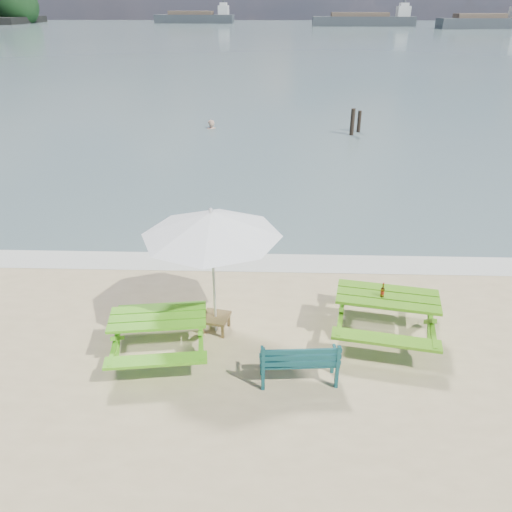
{
  "coord_description": "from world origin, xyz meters",
  "views": [
    {
      "loc": [
        0.48,
        -5.63,
        5.43
      ],
      "look_at": [
        0.19,
        3.0,
        1.0
      ],
      "focal_mm": 35.0,
      "sensor_mm": 36.0,
      "label": 1
    }
  ],
  "objects_px": {
    "picnic_table_left": "(160,336)",
    "beer_bottle": "(382,292)",
    "side_table": "(216,323)",
    "park_bench": "(299,369)",
    "patio_umbrella": "(211,224)",
    "swimmer": "(211,138)",
    "picnic_table_right": "(385,316)"
  },
  "relations": [
    {
      "from": "picnic_table_left",
      "to": "beer_bottle",
      "type": "distance_m",
      "value": 3.9
    },
    {
      "from": "side_table",
      "to": "beer_bottle",
      "type": "bearing_deg",
      "value": -1.4
    },
    {
      "from": "park_bench",
      "to": "patio_umbrella",
      "type": "relative_size",
      "value": 0.45
    },
    {
      "from": "park_bench",
      "to": "swimmer",
      "type": "distance_m",
      "value": 17.97
    },
    {
      "from": "side_table",
      "to": "patio_umbrella",
      "type": "bearing_deg",
      "value": -90.0
    },
    {
      "from": "picnic_table_right",
      "to": "side_table",
      "type": "xyz_separation_m",
      "value": [
        -3.05,
        0.04,
        -0.24
      ]
    },
    {
      "from": "park_bench",
      "to": "swimmer",
      "type": "xyz_separation_m",
      "value": [
        -3.43,
        17.63,
        -0.72
      ]
    },
    {
      "from": "picnic_table_left",
      "to": "picnic_table_right",
      "type": "height_order",
      "value": "picnic_table_right"
    },
    {
      "from": "picnic_table_left",
      "to": "park_bench",
      "type": "xyz_separation_m",
      "value": [
        2.33,
        -0.62,
        -0.13
      ]
    },
    {
      "from": "beer_bottle",
      "to": "swimmer",
      "type": "distance_m",
      "value": 17.16
    },
    {
      "from": "park_bench",
      "to": "picnic_table_left",
      "type": "bearing_deg",
      "value": 165.23
    },
    {
      "from": "picnic_table_left",
      "to": "beer_bottle",
      "type": "xyz_separation_m",
      "value": [
        3.81,
        0.63,
        0.56
      ]
    },
    {
      "from": "side_table",
      "to": "patio_umbrella",
      "type": "distance_m",
      "value": 1.98
    },
    {
      "from": "patio_umbrella",
      "to": "swimmer",
      "type": "bearing_deg",
      "value": 96.87
    },
    {
      "from": "picnic_table_left",
      "to": "patio_umbrella",
      "type": "xyz_separation_m",
      "value": [
        0.87,
        0.7,
        1.78
      ]
    },
    {
      "from": "picnic_table_left",
      "to": "picnic_table_right",
      "type": "xyz_separation_m",
      "value": [
        3.93,
        0.67,
        0.04
      ]
    },
    {
      "from": "picnic_table_right",
      "to": "swimmer",
      "type": "bearing_deg",
      "value": 107.06
    },
    {
      "from": "picnic_table_right",
      "to": "park_bench",
      "type": "bearing_deg",
      "value": -141.18
    },
    {
      "from": "picnic_table_left",
      "to": "swimmer",
      "type": "height_order",
      "value": "picnic_table_left"
    },
    {
      "from": "beer_bottle",
      "to": "picnic_table_right",
      "type": "bearing_deg",
      "value": 17.58
    },
    {
      "from": "picnic_table_right",
      "to": "park_bench",
      "type": "distance_m",
      "value": 2.05
    },
    {
      "from": "picnic_table_right",
      "to": "beer_bottle",
      "type": "xyz_separation_m",
      "value": [
        -0.11,
        -0.04,
        0.52
      ]
    },
    {
      "from": "picnic_table_left",
      "to": "park_bench",
      "type": "height_order",
      "value": "picnic_table_left"
    },
    {
      "from": "side_table",
      "to": "swimmer",
      "type": "distance_m",
      "value": 16.44
    },
    {
      "from": "park_bench",
      "to": "side_table",
      "type": "distance_m",
      "value": 1.97
    },
    {
      "from": "swimmer",
      "to": "beer_bottle",
      "type": "bearing_deg",
      "value": -73.33
    },
    {
      "from": "picnic_table_left",
      "to": "patio_umbrella",
      "type": "bearing_deg",
      "value": 38.73
    },
    {
      "from": "patio_umbrella",
      "to": "beer_bottle",
      "type": "xyz_separation_m",
      "value": [
        2.94,
        -0.07,
        -1.22
      ]
    },
    {
      "from": "swimmer",
      "to": "picnic_table_left",
      "type": "bearing_deg",
      "value": -86.33
    },
    {
      "from": "park_bench",
      "to": "beer_bottle",
      "type": "xyz_separation_m",
      "value": [
        1.48,
        1.24,
        0.69
      ]
    },
    {
      "from": "park_bench",
      "to": "side_table",
      "type": "bearing_deg",
      "value": 137.95
    },
    {
      "from": "side_table",
      "to": "beer_bottle",
      "type": "height_order",
      "value": "beer_bottle"
    }
  ]
}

